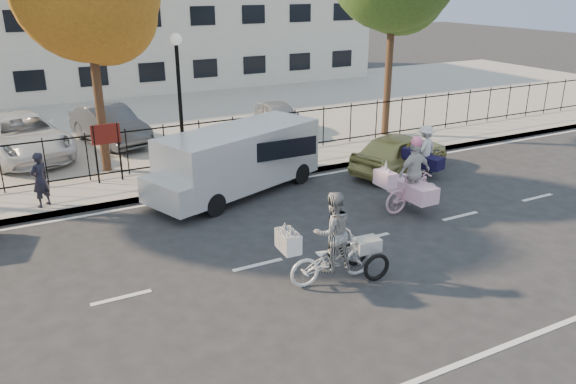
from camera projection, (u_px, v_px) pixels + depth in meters
ground at (258, 265)px, 12.51m from camera, size 120.00×120.00×0.00m
road_markings at (258, 265)px, 12.51m from camera, size 60.00×9.52×0.01m
curb at (187, 191)px, 16.67m from camera, size 60.00×0.10×0.15m
sidewalk at (176, 181)px, 17.54m from camera, size 60.00×2.20×0.15m
parking_lot at (117, 122)px, 24.93m from camera, size 60.00×15.60×0.15m
iron_fence at (165, 147)px, 18.17m from camera, size 58.00×0.06×1.50m
building at (75, 36)px, 32.20m from camera, size 34.00×10.00×6.00m
lamppost at (179, 79)px, 17.27m from camera, size 0.36×0.36×4.33m
street_sign at (107, 142)px, 16.85m from camera, size 0.85×0.06×1.80m
zebra_trike at (332, 247)px, 11.60m from camera, size 2.32×0.90×1.99m
unicorn_bike at (412, 184)px, 15.20m from camera, size 2.09×1.45×2.12m
bull_bike at (424, 157)px, 17.95m from camera, size 1.88×1.33×1.69m
white_van at (237, 158)px, 16.46m from camera, size 5.92×3.47×1.94m
gold_sedan at (400, 152)px, 18.42m from camera, size 4.22×2.69×1.34m
pedestrian at (40, 180)px, 15.13m from camera, size 0.66×0.63×1.53m
lot_car_b at (22, 136)px, 19.49m from camera, size 3.43×5.69×1.48m
lot_car_c at (110, 125)px, 21.19m from camera, size 2.48×4.49×1.40m
lot_car_d at (279, 117)px, 22.80m from camera, size 2.06×3.77×1.22m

